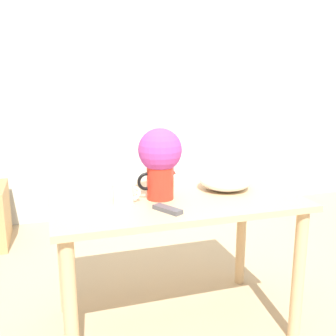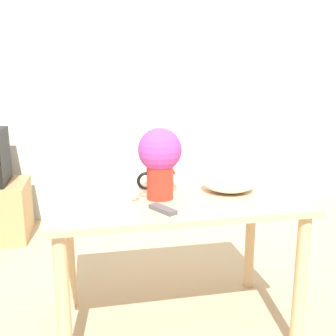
% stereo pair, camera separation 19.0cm
% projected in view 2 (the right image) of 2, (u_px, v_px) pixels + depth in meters
% --- Properties ---
extents(wall_back, '(8.00, 0.05, 2.60)m').
position_uv_depth(wall_back, '(131.00, 77.00, 3.59)').
color(wall_back, silver).
rests_on(wall_back, ground_plane).
extents(table, '(1.21, 0.71, 0.72)m').
position_uv_depth(table, '(175.00, 218.00, 1.99)').
color(table, tan).
rests_on(table, ground_plane).
extents(flower_vase, '(0.22, 0.21, 0.35)m').
position_uv_depth(flower_vase, '(160.00, 158.00, 1.88)').
color(flower_vase, red).
rests_on(flower_vase, table).
extents(coffee_mug, '(0.13, 0.09, 0.10)m').
position_uv_depth(coffee_mug, '(123.00, 192.00, 1.85)').
color(coffee_mug, white).
rests_on(coffee_mug, table).
extents(white_bowl, '(0.27, 0.27, 0.11)m').
position_uv_depth(white_bowl, '(229.00, 181.00, 2.03)').
color(white_bowl, white).
rests_on(white_bowl, table).
extents(remote_control, '(0.11, 0.15, 0.02)m').
position_uv_depth(remote_control, '(163.00, 209.00, 1.73)').
color(remote_control, '#4C4C51').
rests_on(remote_control, table).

